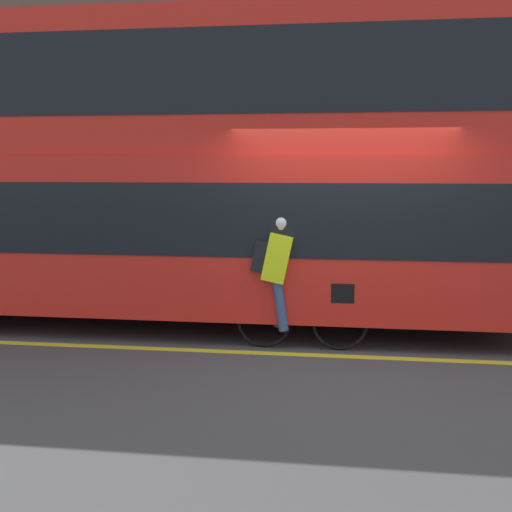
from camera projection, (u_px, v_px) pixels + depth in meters
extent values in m
plane|color=#424244|center=(340.00, 354.00, 7.94)|extent=(80.00, 80.00, 0.00)
cube|color=yellow|center=(339.00, 356.00, 7.86)|extent=(50.00, 0.14, 0.01)
cube|color=#A8A399|center=(351.00, 279.00, 12.91)|extent=(60.00, 2.25, 0.12)
cube|color=brown|center=(355.00, 92.00, 13.73)|extent=(60.00, 0.30, 7.02)
cylinder|color=black|center=(395.00, 293.00, 9.08)|extent=(0.96, 0.30, 0.96)
cube|color=red|center=(179.00, 230.00, 9.42)|extent=(9.14, 2.43, 1.92)
cube|color=black|center=(179.00, 213.00, 9.39)|extent=(8.78, 2.45, 0.84)
cube|color=red|center=(177.00, 90.00, 9.20)|extent=(9.14, 2.34, 1.70)
cube|color=black|center=(177.00, 84.00, 9.19)|extent=(8.78, 2.36, 0.95)
torus|color=black|center=(340.00, 323.00, 8.09)|extent=(0.64, 0.04, 0.64)
torus|color=black|center=(264.00, 320.00, 8.22)|extent=(0.64, 0.04, 0.64)
cylinder|color=black|center=(302.00, 304.00, 8.13)|extent=(0.89, 0.03, 0.44)
cylinder|color=black|center=(273.00, 301.00, 8.17)|extent=(0.03, 0.03, 0.47)
cube|color=black|center=(343.00, 292.00, 8.04)|extent=(0.26, 0.16, 0.22)
cube|color=#D8EA19|center=(278.00, 257.00, 8.10)|extent=(0.37, 0.32, 0.58)
cube|color=black|center=(261.00, 255.00, 8.13)|extent=(0.21, 0.26, 0.38)
cylinder|color=#384C7A|center=(283.00, 303.00, 8.25)|extent=(0.21, 0.11, 0.57)
cylinder|color=#384C7A|center=(281.00, 306.00, 8.08)|extent=(0.19, 0.11, 0.57)
sphere|color=tan|center=(282.00, 226.00, 8.05)|extent=(0.19, 0.19, 0.19)
sphere|color=silver|center=(282.00, 222.00, 8.05)|extent=(0.21, 0.21, 0.21)
cylinder|color=#194C23|center=(377.00, 252.00, 12.66)|extent=(0.54, 0.54, 0.92)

